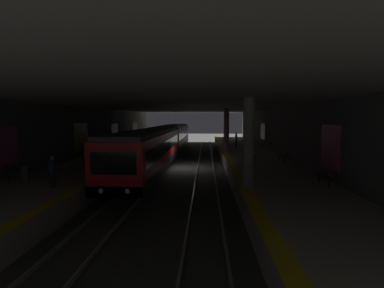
{
  "coord_description": "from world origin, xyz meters",
  "views": [
    {
      "loc": [
        -26.43,
        -2.22,
        4.57
      ],
      "look_at": [
        11.48,
        -0.41,
        1.21
      ],
      "focal_mm": 27.44,
      "sensor_mm": 36.0,
      "label": 1
    }
  ],
  "objects_px": {
    "bench_right_far": "(120,142)",
    "person_waiting_near": "(53,171)",
    "pillar_far": "(226,130)",
    "backpack_on_floor": "(138,146)",
    "bench_right_near": "(15,171)",
    "person_walking_mid": "(236,139)",
    "bench_left_mid": "(283,155)",
    "metro_train": "(165,141)",
    "bench_right_mid": "(87,151)",
    "trash_bin": "(25,174)",
    "pillar_near": "(248,143)",
    "bench_left_near": "(326,175)",
    "suitcase_rolling": "(253,157)"
  },
  "relations": [
    {
      "from": "bench_right_far",
      "to": "person_waiting_near",
      "type": "height_order",
      "value": "person_waiting_near"
    },
    {
      "from": "pillar_far",
      "to": "person_waiting_near",
      "type": "height_order",
      "value": "pillar_far"
    },
    {
      "from": "person_waiting_near",
      "to": "backpack_on_floor",
      "type": "xyz_separation_m",
      "value": [
        20.52,
        0.46,
        -0.67
      ]
    },
    {
      "from": "bench_right_near",
      "to": "person_walking_mid",
      "type": "xyz_separation_m",
      "value": [
        19.81,
        -14.41,
        0.44
      ]
    },
    {
      "from": "bench_left_mid",
      "to": "backpack_on_floor",
      "type": "bearing_deg",
      "value": 53.81
    },
    {
      "from": "backpack_on_floor",
      "to": "metro_train",
      "type": "bearing_deg",
      "value": -129.5
    },
    {
      "from": "pillar_far",
      "to": "bench_right_far",
      "type": "distance_m",
      "value": 14.15
    },
    {
      "from": "bench_right_mid",
      "to": "bench_right_far",
      "type": "xyz_separation_m",
      "value": [
        10.37,
        0.0,
        0.0
      ]
    },
    {
      "from": "metro_train",
      "to": "person_waiting_near",
      "type": "distance_m",
      "value": 17.72
    },
    {
      "from": "pillar_far",
      "to": "bench_right_near",
      "type": "xyz_separation_m",
      "value": [
        -14.79,
        12.88,
        -1.75
      ]
    },
    {
      "from": "trash_bin",
      "to": "bench_right_far",
      "type": "bearing_deg",
      "value": 2.04
    },
    {
      "from": "pillar_near",
      "to": "trash_bin",
      "type": "bearing_deg",
      "value": 86.25
    },
    {
      "from": "pillar_near",
      "to": "bench_left_mid",
      "type": "relative_size",
      "value": 2.68
    },
    {
      "from": "bench_left_near",
      "to": "trash_bin",
      "type": "bearing_deg",
      "value": 90.04
    },
    {
      "from": "bench_left_near",
      "to": "bench_right_mid",
      "type": "xyz_separation_m",
      "value": [
        10.28,
        17.07,
        0.0
      ]
    },
    {
      "from": "bench_left_mid",
      "to": "suitcase_rolling",
      "type": "distance_m",
      "value": 2.43
    },
    {
      "from": "pillar_far",
      "to": "bench_left_mid",
      "type": "height_order",
      "value": "pillar_far"
    },
    {
      "from": "person_walking_mid",
      "to": "person_waiting_near",
      "type": "bearing_deg",
      "value": 151.87
    },
    {
      "from": "pillar_near",
      "to": "bench_right_far",
      "type": "distance_m",
      "value": 25.09
    },
    {
      "from": "person_waiting_near",
      "to": "backpack_on_floor",
      "type": "height_order",
      "value": "person_waiting_near"
    },
    {
      "from": "bench_right_far",
      "to": "suitcase_rolling",
      "type": "relative_size",
      "value": 1.86
    },
    {
      "from": "bench_left_mid",
      "to": "bench_right_near",
      "type": "distance_m",
      "value": 19.01
    },
    {
      "from": "suitcase_rolling",
      "to": "bench_right_mid",
      "type": "bearing_deg",
      "value": 83.17
    },
    {
      "from": "bench_right_far",
      "to": "trash_bin",
      "type": "bearing_deg",
      "value": -177.96
    },
    {
      "from": "trash_bin",
      "to": "backpack_on_floor",
      "type": "bearing_deg",
      "value": -5.37
    },
    {
      "from": "bench_left_mid",
      "to": "person_waiting_near",
      "type": "distance_m",
      "value": 17.2
    },
    {
      "from": "bench_left_near",
      "to": "bench_left_mid",
      "type": "xyz_separation_m",
      "value": [
        8.65,
        0.0,
        0.0
      ]
    },
    {
      "from": "person_walking_mid",
      "to": "bench_left_mid",
      "type": "bearing_deg",
      "value": -166.92
    },
    {
      "from": "bench_left_mid",
      "to": "bench_right_near",
      "type": "bearing_deg",
      "value": 116.13
    },
    {
      "from": "metro_train",
      "to": "person_walking_mid",
      "type": "distance_m",
      "value": 8.98
    },
    {
      "from": "person_waiting_near",
      "to": "bench_left_near",
      "type": "bearing_deg",
      "value": -84.92
    },
    {
      "from": "bench_left_mid",
      "to": "person_waiting_near",
      "type": "bearing_deg",
      "value": 125.15
    },
    {
      "from": "person_waiting_near",
      "to": "person_walking_mid",
      "type": "relative_size",
      "value": 0.92
    },
    {
      "from": "bench_right_near",
      "to": "person_walking_mid",
      "type": "relative_size",
      "value": 0.97
    },
    {
      "from": "bench_right_far",
      "to": "bench_right_mid",
      "type": "bearing_deg",
      "value": 180.0
    },
    {
      "from": "metro_train",
      "to": "bench_right_mid",
      "type": "height_order",
      "value": "metro_train"
    },
    {
      "from": "bench_left_mid",
      "to": "bench_right_mid",
      "type": "height_order",
      "value": "same"
    },
    {
      "from": "pillar_near",
      "to": "trash_bin",
      "type": "distance_m",
      "value": 12.32
    },
    {
      "from": "pillar_near",
      "to": "bench_right_near",
      "type": "distance_m",
      "value": 13.05
    },
    {
      "from": "metro_train",
      "to": "trash_bin",
      "type": "xyz_separation_m",
      "value": [
        -16.16,
        5.6,
        -0.55
      ]
    },
    {
      "from": "metro_train",
      "to": "bench_left_near",
      "type": "distance_m",
      "value": 19.4
    },
    {
      "from": "pillar_near",
      "to": "bench_right_near",
      "type": "height_order",
      "value": "pillar_near"
    },
    {
      "from": "pillar_far",
      "to": "metro_train",
      "type": "bearing_deg",
      "value": 80.62
    },
    {
      "from": "metro_train",
      "to": "backpack_on_floor",
      "type": "xyz_separation_m",
      "value": [
        3.12,
        3.79,
        -0.77
      ]
    },
    {
      "from": "bench_right_far",
      "to": "trash_bin",
      "type": "distance_m",
      "value": 20.68
    },
    {
      "from": "pillar_near",
      "to": "metro_train",
      "type": "xyz_separation_m",
      "value": [
        16.96,
        6.55,
        -1.3
      ]
    },
    {
      "from": "bench_right_near",
      "to": "bench_right_mid",
      "type": "xyz_separation_m",
      "value": [
        10.01,
        0.0,
        0.0
      ]
    },
    {
      "from": "bench_right_far",
      "to": "person_walking_mid",
      "type": "height_order",
      "value": "person_walking_mid"
    },
    {
      "from": "metro_train",
      "to": "person_waiting_near",
      "type": "height_order",
      "value": "metro_train"
    },
    {
      "from": "metro_train",
      "to": "pillar_far",
      "type": "bearing_deg",
      "value": -99.38
    }
  ]
}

